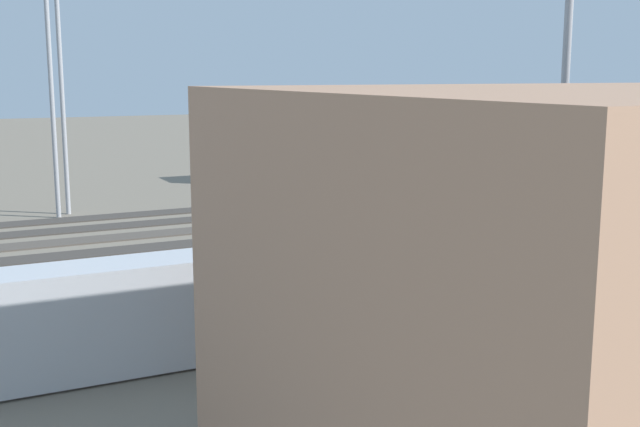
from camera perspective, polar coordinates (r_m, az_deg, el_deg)
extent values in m
plane|color=#756B5B|center=(64.13, 2.24, -2.08)|extent=(400.00, 400.00, 0.00)
cube|color=#3D3833|center=(81.92, -4.47, 0.61)|extent=(140.00, 2.80, 0.12)
cube|color=#3D3833|center=(77.37, -3.08, 0.06)|extent=(140.00, 2.80, 0.12)
cube|color=#4C443D|center=(72.88, -1.53, -0.55)|extent=(140.00, 2.80, 0.12)
cube|color=#3D3833|center=(68.45, 0.23, -1.24)|extent=(140.00, 2.80, 0.12)
cube|color=#4C443D|center=(64.11, 2.24, -2.03)|extent=(140.00, 2.80, 0.12)
cube|color=#3D3833|center=(59.88, 4.53, -2.93)|extent=(140.00, 2.80, 0.12)
cube|color=#4C443D|center=(55.77, 7.17, -3.95)|extent=(140.00, 2.80, 0.12)
cube|color=#4C443D|center=(51.82, 10.22, -5.12)|extent=(140.00, 2.80, 0.12)
cube|color=#3D3833|center=(48.06, 13.79, -6.47)|extent=(140.00, 2.80, 0.12)
cube|color=#D85914|center=(79.64, 7.96, 1.62)|extent=(10.00, 3.00, 3.60)
cube|color=#D85914|center=(77.67, 6.17, 3.31)|extent=(3.00, 2.70, 1.40)
cube|color=silver|center=(55.23, 15.50, -2.30)|extent=(23.00, 3.00, 3.80)
cube|color=#285193|center=(55.19, 15.51, -2.14)|extent=(22.40, 3.06, 0.36)
cube|color=silver|center=(43.35, -9.25, -5.42)|extent=(23.00, 3.00, 3.80)
cube|color=#285193|center=(43.33, -9.25, -5.33)|extent=(22.40, 3.06, 0.36)
cube|color=gold|center=(83.62, 5.86, 2.07)|extent=(10.00, 3.00, 3.60)
cube|color=gold|center=(81.76, 4.11, 3.68)|extent=(3.00, 2.70, 1.40)
cube|color=silver|center=(49.78, 17.10, -3.01)|extent=(23.00, 3.00, 5.00)
cube|color=silver|center=(37.87, -10.84, -6.82)|extent=(23.00, 3.00, 5.00)
cylinder|color=#9EA0A5|center=(77.74, -18.81, 8.72)|extent=(0.44, 0.44, 24.75)
cylinder|color=#9EA0A5|center=(79.55, -18.11, 8.37)|extent=(0.44, 0.44, 23.63)
cylinder|color=#9EA0A5|center=(44.49, 17.15, 7.22)|extent=(0.44, 0.44, 23.26)
cylinder|color=#4C4742|center=(87.19, 0.79, 3.83)|extent=(0.50, 0.50, 8.00)
cube|color=#4C4742|center=(67.95, 9.38, 5.64)|extent=(0.70, 45.00, 0.80)
cube|color=gray|center=(98.06, 0.21, 4.80)|extent=(4.00, 4.00, 8.95)
cube|color=slate|center=(97.69, 0.22, 8.30)|extent=(6.00, 6.00, 3.00)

